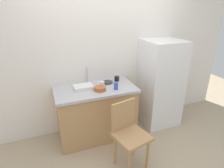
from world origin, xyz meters
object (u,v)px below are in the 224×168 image
Objects in this scene: chair at (129,132)px; cup_blue at (116,86)px; dish_tray at (83,87)px; terracotta_bowl at (100,89)px; cup_black at (117,79)px; refrigerator at (160,84)px; cup_white at (102,84)px; hotplate at (107,82)px.

chair is 8.44× the size of cup_blue.
dish_tray is at bearing 103.48° from chair.
terracotta_bowl is 2.16× the size of cup_black.
refrigerator reaches higher than dish_tray.
cup_white is 0.34m from cup_black.
refrigerator reaches higher than cup_blue.
hotplate is at bearing 172.32° from refrigerator.
hotplate is at bearing 50.20° from terracotta_bowl.
refrigerator is 1.24m from chair.
dish_tray is 3.28× the size of cup_white.
cup_white is at bearing 85.04° from chair.
cup_white is (-0.13, -0.12, 0.03)m from hotplate.
terracotta_bowl is (-0.18, 0.63, 0.38)m from chair.
cup_black is (0.17, 0.03, 0.03)m from hotplate.
chair is at bearing -91.45° from hotplate.
refrigerator is at bearing -0.18° from cup_white.
hotplate is 0.28m from cup_blue.
chair is 11.27× the size of cup_black.
dish_tray is 1.65× the size of hotplate.
refrigerator reaches higher than cup_white.
cup_blue reaches higher than cup_black.
cup_white reaches higher than cup_black.
cup_white is at bearing -153.62° from cup_black.
terracotta_bowl is 1.00× the size of hotplate.
cup_black is at bearing 65.83° from cup_blue.
cup_black is at bearing 168.62° from refrigerator.
cup_black reaches higher than chair.
hotplate is 1.61× the size of cup_blue.
chair is 1.00m from cup_black.
terracotta_bowl is at bearing -129.80° from hotplate.
cup_blue is at bearing 71.38° from chair.
hotplate is (0.20, 0.24, -0.02)m from terracotta_bowl.
refrigerator is 8.73× the size of terracotta_bowl.
terracotta_bowl reaches higher than hotplate.
cup_blue reaches higher than dish_tray.
refrigerator reaches higher than cup_black.
dish_tray is at bearing -169.23° from cup_black.
cup_black is (-0.76, 0.15, 0.14)m from refrigerator.
cup_white is at bearing -136.15° from hotplate.
cup_blue is at bearing -170.28° from refrigerator.
cup_white reaches higher than terracotta_bowl.
hotplate is 0.18m from cup_black.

